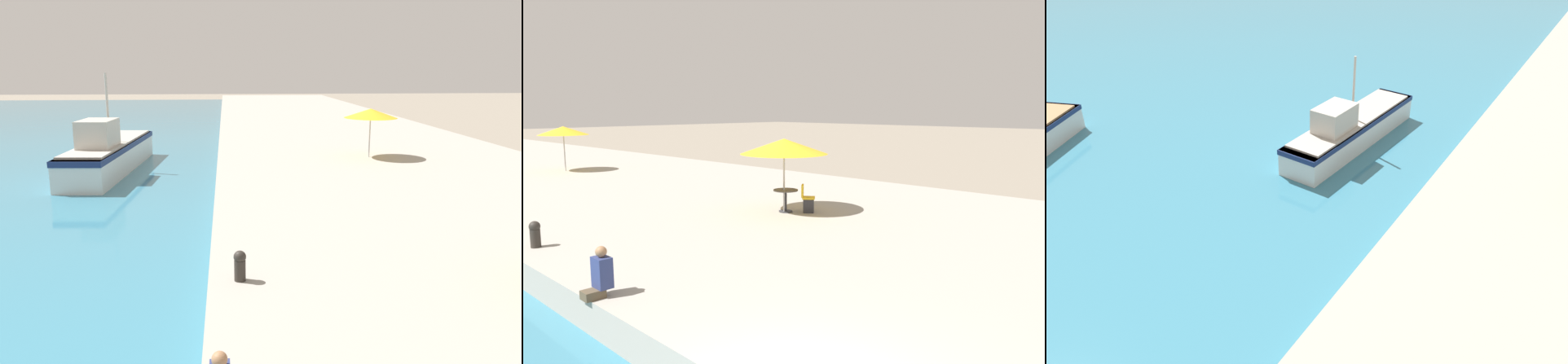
# 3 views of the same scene
# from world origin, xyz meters

# --- Properties ---
(quay_promenade) EXTENTS (16.00, 90.00, 0.70)m
(quay_promenade) POSITION_xyz_m (8.00, 37.00, 0.35)
(quay_promenade) COLOR #A39E93
(quay_promenade) RESTS_ON ground_plane
(fishing_boat_mid) EXTENTS (2.77, 10.08, 4.76)m
(fishing_boat_mid) POSITION_xyz_m (-5.27, 24.29, 0.98)
(fishing_boat_mid) COLOR silver
(fishing_boat_mid) RESTS_ON water_basin
(cafe_umbrella_white) EXTENTS (2.59, 2.59, 2.39)m
(cafe_umbrella_white) POSITION_xyz_m (7.49, 23.81, 2.86)
(cafe_umbrella_white) COLOR #B7B7B7
(cafe_umbrella_white) RESTS_ON quay_promenade
(mooring_bollard) EXTENTS (0.26, 0.26, 0.65)m
(mooring_bollard) POSITION_xyz_m (0.67, 9.24, 1.05)
(mooring_bollard) COLOR #2D2823
(mooring_bollard) RESTS_ON quay_promenade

